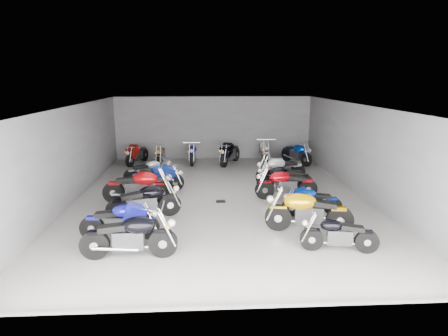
{
  "coord_description": "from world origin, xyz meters",
  "views": [
    {
      "loc": [
        -0.63,
        -13.48,
        4.1
      ],
      "look_at": [
        0.16,
        0.26,
        1.0
      ],
      "focal_mm": 32.0,
      "sensor_mm": 36.0,
      "label": 1
    }
  ],
  "objects_px": {
    "motorcycle_left_e": "(157,178)",
    "motorcycle_left_f": "(149,171)",
    "motorcycle_right_c": "(311,202)",
    "motorcycle_right_d": "(286,184)",
    "motorcycle_back_e": "(264,151)",
    "motorcycle_right_b": "(308,211)",
    "motorcycle_left_c": "(145,201)",
    "motorcycle_left_d": "(139,186)",
    "motorcycle_left_a": "(130,236)",
    "motorcycle_right_e": "(284,178)",
    "drain_grate": "(221,201)",
    "motorcycle_back_f": "(297,153)",
    "motorcycle_back_a": "(137,154)",
    "motorcycle_right_f": "(281,169)",
    "motorcycle_left_b": "(121,221)",
    "motorcycle_right_a": "(338,234)",
    "motorcycle_back_b": "(161,154)",
    "motorcycle_back_d": "(230,153)",
    "motorcycle_back_c": "(193,153)"
  },
  "relations": [
    {
      "from": "motorcycle_left_e",
      "to": "motorcycle_left_f",
      "type": "distance_m",
      "value": 1.32
    },
    {
      "from": "motorcycle_right_c",
      "to": "motorcycle_left_e",
      "type": "bearing_deg",
      "value": 57.25
    },
    {
      "from": "motorcycle_right_d",
      "to": "motorcycle_back_e",
      "type": "xyz_separation_m",
      "value": [
        0.2,
        6.14,
        0.04
      ]
    },
    {
      "from": "motorcycle_right_b",
      "to": "motorcycle_right_c",
      "type": "xyz_separation_m",
      "value": [
        0.44,
        1.25,
        -0.13
      ]
    },
    {
      "from": "motorcycle_left_c",
      "to": "motorcycle_left_f",
      "type": "distance_m",
      "value": 4.32
    },
    {
      "from": "motorcycle_left_d",
      "to": "motorcycle_left_f",
      "type": "bearing_deg",
      "value": -176.5
    },
    {
      "from": "motorcycle_left_a",
      "to": "motorcycle_right_b",
      "type": "bearing_deg",
      "value": 106.46
    },
    {
      "from": "motorcycle_left_d",
      "to": "motorcycle_right_e",
      "type": "height_order",
      "value": "motorcycle_left_d"
    },
    {
      "from": "motorcycle_right_e",
      "to": "motorcycle_right_d",
      "type": "bearing_deg",
      "value": 170.92
    },
    {
      "from": "drain_grate",
      "to": "motorcycle_left_a",
      "type": "xyz_separation_m",
      "value": [
        -2.31,
        -4.24,
        0.53
      ]
    },
    {
      "from": "motorcycle_right_c",
      "to": "motorcycle_back_f",
      "type": "distance_m",
      "value": 7.66
    },
    {
      "from": "motorcycle_back_a",
      "to": "motorcycle_left_a",
      "type": "bearing_deg",
      "value": 116.12
    },
    {
      "from": "motorcycle_right_f",
      "to": "motorcycle_left_f",
      "type": "bearing_deg",
      "value": 63.77
    },
    {
      "from": "motorcycle_left_b",
      "to": "motorcycle_right_f",
      "type": "xyz_separation_m",
      "value": [
        5.26,
        5.45,
        0.05
      ]
    },
    {
      "from": "motorcycle_left_b",
      "to": "motorcycle_left_e",
      "type": "distance_m",
      "value": 4.61
    },
    {
      "from": "motorcycle_right_a",
      "to": "motorcycle_left_b",
      "type": "bearing_deg",
      "value": 88.61
    },
    {
      "from": "drain_grate",
      "to": "motorcycle_back_b",
      "type": "xyz_separation_m",
      "value": [
        -2.62,
        6.26,
        0.47
      ]
    },
    {
      "from": "drain_grate",
      "to": "motorcycle_right_b",
      "type": "xyz_separation_m",
      "value": [
        2.23,
        -2.84,
        0.57
      ]
    },
    {
      "from": "motorcycle_back_f",
      "to": "motorcycle_right_f",
      "type": "bearing_deg",
      "value": 42.37
    },
    {
      "from": "motorcycle_left_c",
      "to": "motorcycle_right_f",
      "type": "height_order",
      "value": "motorcycle_right_f"
    },
    {
      "from": "motorcycle_left_d",
      "to": "motorcycle_back_a",
      "type": "bearing_deg",
      "value": -167.4
    },
    {
      "from": "motorcycle_left_a",
      "to": "motorcycle_back_d",
      "type": "distance_m",
      "value": 10.69
    },
    {
      "from": "motorcycle_left_a",
      "to": "motorcycle_back_d",
      "type": "bearing_deg",
      "value": 162.81
    },
    {
      "from": "motorcycle_right_d",
      "to": "motorcycle_back_e",
      "type": "relative_size",
      "value": 0.93
    },
    {
      "from": "motorcycle_back_a",
      "to": "motorcycle_back_f",
      "type": "bearing_deg",
      "value": -164.42
    },
    {
      "from": "motorcycle_left_a",
      "to": "motorcycle_right_f",
      "type": "distance_m",
      "value": 8.17
    },
    {
      "from": "drain_grate",
      "to": "motorcycle_right_b",
      "type": "distance_m",
      "value": 3.66
    },
    {
      "from": "motorcycle_left_c",
      "to": "motorcycle_back_a",
      "type": "xyz_separation_m",
      "value": [
        -1.45,
        7.85,
        -0.03
      ]
    },
    {
      "from": "motorcycle_right_a",
      "to": "motorcycle_left_e",
      "type": "bearing_deg",
      "value": 50.96
    },
    {
      "from": "drain_grate",
      "to": "motorcycle_right_a",
      "type": "relative_size",
      "value": 0.17
    },
    {
      "from": "motorcycle_left_d",
      "to": "motorcycle_back_b",
      "type": "xyz_separation_m",
      "value": [
        0.12,
        6.24,
        -0.09
      ]
    },
    {
      "from": "motorcycle_left_d",
      "to": "motorcycle_right_a",
      "type": "relative_size",
      "value": 1.28
    },
    {
      "from": "motorcycle_left_b",
      "to": "motorcycle_back_c",
      "type": "height_order",
      "value": "motorcycle_back_c"
    },
    {
      "from": "motorcycle_left_c",
      "to": "motorcycle_right_a",
      "type": "bearing_deg",
      "value": 43.95
    },
    {
      "from": "motorcycle_back_a",
      "to": "motorcycle_back_e",
      "type": "height_order",
      "value": "motorcycle_back_e"
    },
    {
      "from": "motorcycle_right_d",
      "to": "motorcycle_back_f",
      "type": "xyz_separation_m",
      "value": [
        1.75,
        5.74,
        0.0
      ]
    },
    {
      "from": "motorcycle_right_c",
      "to": "motorcycle_back_f",
      "type": "xyz_separation_m",
      "value": [
        1.34,
        7.54,
        0.08
      ]
    },
    {
      "from": "motorcycle_right_a",
      "to": "motorcycle_right_f",
      "type": "height_order",
      "value": "motorcycle_right_f"
    },
    {
      "from": "motorcycle_right_c",
      "to": "motorcycle_back_d",
      "type": "height_order",
      "value": "motorcycle_back_d"
    },
    {
      "from": "motorcycle_right_c",
      "to": "motorcycle_right_f",
      "type": "xyz_separation_m",
      "value": [
        -0.17,
        3.96,
        0.1
      ]
    },
    {
      "from": "motorcycle_right_a",
      "to": "motorcycle_right_e",
      "type": "xyz_separation_m",
      "value": [
        -0.22,
        5.32,
        0.06
      ]
    },
    {
      "from": "motorcycle_right_d",
      "to": "motorcycle_left_e",
      "type": "bearing_deg",
      "value": 71.87
    },
    {
      "from": "motorcycle_left_e",
      "to": "motorcycle_left_f",
      "type": "relative_size",
      "value": 1.11
    },
    {
      "from": "drain_grate",
      "to": "motorcycle_back_a",
      "type": "xyz_separation_m",
      "value": [
        -3.78,
        6.3,
        0.51
      ]
    },
    {
      "from": "motorcycle_left_d",
      "to": "motorcycle_right_e",
      "type": "distance_m",
      "value": 5.27
    },
    {
      "from": "drain_grate",
      "to": "motorcycle_right_f",
      "type": "height_order",
      "value": "motorcycle_right_f"
    },
    {
      "from": "motorcycle_left_d",
      "to": "motorcycle_back_f",
      "type": "relative_size",
      "value": 1.16
    },
    {
      "from": "motorcycle_back_a",
      "to": "motorcycle_back_d",
      "type": "height_order",
      "value": "motorcycle_back_d"
    },
    {
      "from": "motorcycle_left_e",
      "to": "motorcycle_right_e",
      "type": "height_order",
      "value": "motorcycle_right_e"
    },
    {
      "from": "motorcycle_right_a",
      "to": "motorcycle_back_d",
      "type": "distance_m",
      "value": 10.35
    }
  ]
}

